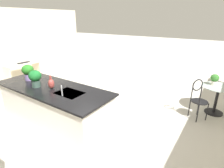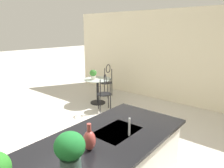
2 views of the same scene
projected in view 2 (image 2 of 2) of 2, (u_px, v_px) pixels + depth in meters
name	position (u px, v px, depth m)	size (l,w,h in m)	color
wall_left_window	(180.00, 58.00, 5.96)	(0.12, 7.80, 2.70)	beige
bistro_table	(98.00, 89.00, 6.13)	(0.80, 0.80, 0.74)	black
chair_near_window	(105.00, 91.00, 5.48)	(0.53, 0.53, 1.04)	black
chair_by_island	(107.00, 79.00, 6.79)	(0.51, 0.45, 1.04)	black
sink_faucet	(129.00, 127.00, 2.41)	(0.02, 0.02, 0.22)	#B2B5BA
potted_plant_on_table	(93.00, 74.00, 5.94)	(0.20, 0.20, 0.28)	beige
potted_plant_counter_near	(70.00, 150.00, 1.76)	(0.26, 0.26, 0.37)	#385147
vase_on_counter	(89.00, 140.00, 2.12)	(0.13, 0.13, 0.29)	#993D38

